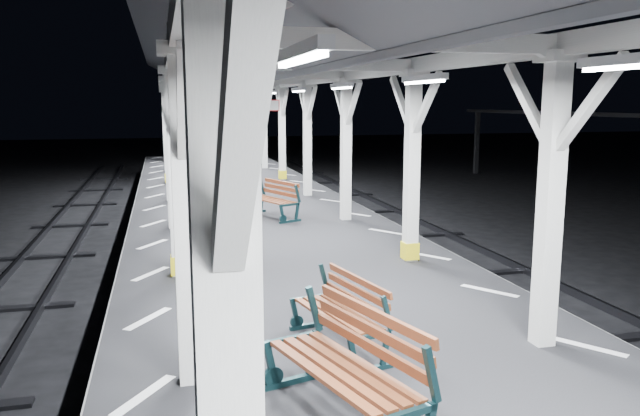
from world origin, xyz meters
name	(u,v)px	position (x,y,z in m)	size (l,w,h in m)	color
ground	(330,372)	(0.00, 0.00, 0.00)	(120.00, 120.00, 0.00)	black
platform	(330,338)	(0.00, 0.00, 0.50)	(6.00, 50.00, 1.00)	black
hazard_stripes_left	(148,319)	(-2.45, 0.00, 1.00)	(1.00, 48.00, 0.01)	silver
hazard_stripes_right	(489,291)	(2.45, 0.00, 1.00)	(1.00, 48.00, 0.01)	silver
track_right	(629,334)	(5.00, 0.00, 0.08)	(2.20, 60.00, 0.16)	#2D2D33
canopy	(332,40)	(0.00, -0.02, 4.56)	(5.40, 49.00, 4.65)	silver
bench_near	(352,363)	(-0.66, -3.12, 1.53)	(1.16, 1.95, 0.99)	#112C30
bench_mid	(344,310)	(-0.25, -1.51, 1.43)	(0.86, 1.58, 0.81)	#112C30
bench_far	(275,198)	(0.42, 6.71, 1.47)	(1.17, 1.73, 0.88)	#112C30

